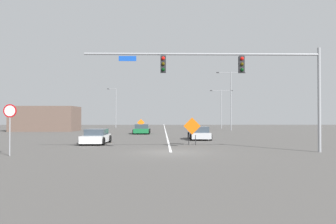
% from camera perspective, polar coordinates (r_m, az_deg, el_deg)
% --- Properties ---
extents(ground, '(147.88, 147.88, 0.00)m').
position_cam_1_polar(ground, '(20.92, 0.50, -6.93)').
color(ground, '#4C4947').
extents(road_centre_stripe, '(0.16, 82.15, 0.01)m').
position_cam_1_polar(road_centre_stripe, '(61.91, -0.52, -2.91)').
color(road_centre_stripe, white).
rests_on(road_centre_stripe, ground).
extents(traffic_signal_assembly, '(14.89, 0.44, 6.60)m').
position_cam_1_polar(traffic_signal_assembly, '(21.51, 11.84, 6.76)').
color(traffic_signal_assembly, gray).
rests_on(traffic_signal_assembly, ground).
extents(stop_sign, '(0.76, 0.07, 2.94)m').
position_cam_1_polar(stop_sign, '(21.00, -25.47, -1.17)').
color(stop_sign, gray).
rests_on(stop_sign, ground).
extents(street_lamp_mid_left, '(4.39, 0.24, 7.47)m').
position_cam_1_polar(street_lamp_mid_left, '(65.13, 9.12, 1.19)').
color(street_lamp_mid_left, gray).
rests_on(street_lamp_mid_left, ground).
extents(street_lamp_mid_right, '(4.77, 0.24, 9.65)m').
position_cam_1_polar(street_lamp_mid_right, '(55.51, 10.73, 2.76)').
color(street_lamp_mid_right, gray).
rests_on(street_lamp_mid_right, ground).
extents(street_lamp_near_right, '(1.90, 0.24, 8.21)m').
position_cam_1_polar(street_lamp_near_right, '(69.95, -9.04, 1.04)').
color(street_lamp_near_right, gray).
rests_on(street_lamp_near_right, ground).
extents(construction_sign_right_shoulder, '(1.21, 0.24, 1.90)m').
position_cam_1_polar(construction_sign_right_shoulder, '(54.77, -4.67, -1.93)').
color(construction_sign_right_shoulder, orange).
rests_on(construction_sign_right_shoulder, ground).
extents(construction_sign_median_far, '(1.34, 0.27, 2.17)m').
position_cam_1_polar(construction_sign_median_far, '(26.35, 4.15, -2.65)').
color(construction_sign_median_far, orange).
rests_on(construction_sign_median_far, ground).
extents(car_green_far, '(2.16, 4.03, 1.27)m').
position_cam_1_polar(car_green_far, '(44.03, -4.51, -2.95)').
color(car_green_far, '#196B38').
rests_on(car_green_far, ground).
extents(car_white_near, '(2.04, 4.20, 1.22)m').
position_cam_1_polar(car_white_near, '(28.10, -12.21, -4.16)').
color(car_white_near, white).
rests_on(car_white_near, ground).
extents(car_silver_distant, '(2.09, 4.59, 1.27)m').
position_cam_1_polar(car_silver_distant, '(33.00, 5.38, -3.66)').
color(car_silver_distant, '#B7BABF').
rests_on(car_silver_distant, ground).
extents(roadside_building_west, '(9.63, 6.20, 3.89)m').
position_cam_1_polar(roadside_building_west, '(56.26, -20.16, -1.08)').
color(roadside_building_west, brown).
rests_on(roadside_building_west, ground).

